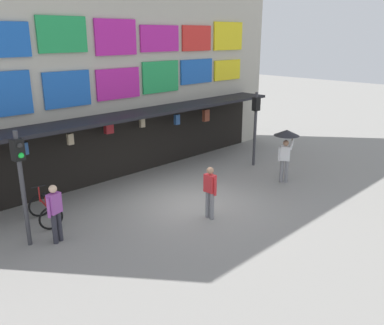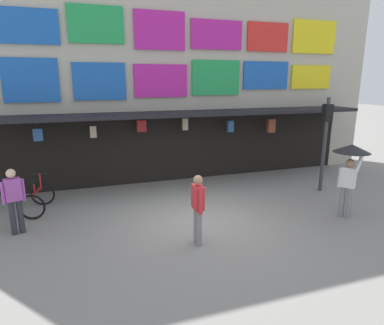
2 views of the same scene
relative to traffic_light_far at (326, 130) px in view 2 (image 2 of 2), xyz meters
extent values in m
plane|color=gray|center=(-4.95, -1.15, -2.14)|extent=(80.00, 80.00, 0.00)
cube|color=#B2AD9E|center=(-4.95, 3.45, 1.86)|extent=(18.00, 1.20, 8.00)
cube|color=black|center=(-4.95, 2.15, 0.46)|extent=(15.30, 1.40, 0.12)
cube|color=blue|center=(-9.17, 2.80, 3.21)|extent=(1.98, 0.08, 1.05)
cube|color=green|center=(-7.06, 2.80, 3.35)|extent=(1.77, 0.08, 1.17)
cube|color=#B71E93|center=(-4.95, 2.80, 3.26)|extent=(1.78, 0.08, 1.28)
cube|color=#B71E93|center=(-2.84, 2.80, 3.20)|extent=(1.98, 0.08, 1.02)
cube|color=red|center=(-0.73, 2.80, 3.20)|extent=(1.73, 0.08, 1.06)
cube|color=yellow|center=(1.38, 2.80, 3.28)|extent=(1.97, 0.08, 1.26)
cube|color=blue|center=(-9.17, 2.80, 1.60)|extent=(1.67, 0.08, 1.38)
cube|color=blue|center=(-7.06, 2.80, 1.56)|extent=(1.73, 0.08, 1.23)
cube|color=#B71E93|center=(-4.95, 2.80, 1.58)|extent=(1.92, 0.08, 1.14)
cube|color=green|center=(-2.84, 2.80, 1.69)|extent=(1.89, 0.08, 1.27)
cube|color=blue|center=(-0.73, 2.80, 1.78)|extent=(1.94, 0.08, 1.05)
cube|color=yellow|center=(1.38, 2.80, 1.72)|extent=(1.84, 0.08, 0.94)
cylinder|color=black|center=(-9.06, 2.20, 0.27)|extent=(0.02, 0.02, 0.26)
cube|color=#2D5693|center=(-9.06, 2.20, -0.05)|extent=(0.28, 0.17, 0.38)
cylinder|color=black|center=(-7.40, 2.27, 0.27)|extent=(0.02, 0.02, 0.26)
cube|color=tan|center=(-7.40, 2.27, -0.05)|extent=(0.21, 0.12, 0.38)
cylinder|color=black|center=(-5.77, 2.38, 0.33)|extent=(0.02, 0.02, 0.13)
cube|color=maroon|center=(-5.77, 2.38, 0.06)|extent=(0.32, 0.19, 0.40)
cylinder|color=black|center=(-4.18, 2.42, 0.33)|extent=(0.02, 0.02, 0.14)
cube|color=tan|center=(-4.18, 2.42, 0.05)|extent=(0.20, 0.12, 0.43)
cylinder|color=black|center=(-2.43, 2.29, 0.26)|extent=(0.02, 0.02, 0.27)
cube|color=#2D5693|center=(-2.43, 2.29, -0.09)|extent=(0.23, 0.14, 0.42)
cylinder|color=black|center=(-0.74, 2.19, 0.27)|extent=(0.02, 0.02, 0.26)
cube|color=brown|center=(-0.74, 2.19, -0.12)|extent=(0.30, 0.18, 0.52)
cube|color=black|center=(-4.95, 2.83, -0.89)|extent=(15.30, 0.04, 2.50)
cylinder|color=#38383D|center=(0.00, -0.01, -0.54)|extent=(0.12, 0.12, 3.20)
cube|color=black|center=(0.00, -0.01, 0.56)|extent=(0.30, 0.26, 0.56)
sphere|color=red|center=(0.01, 0.12, 0.69)|extent=(0.15, 0.15, 0.15)
sphere|color=black|center=(0.01, 0.12, 0.43)|extent=(0.15, 0.15, 0.15)
torus|color=black|center=(-9.03, 1.51, -1.78)|extent=(0.72, 0.17, 0.72)
torus|color=black|center=(-9.20, 0.42, -1.78)|extent=(0.72, 0.17, 0.72)
cylinder|color=#B21E1E|center=(-9.12, 0.97, -1.53)|extent=(0.20, 0.99, 0.05)
cylinder|color=#B21E1E|center=(-9.14, 0.80, -1.36)|extent=(0.04, 0.04, 0.35)
cube|color=black|center=(-9.14, 0.80, -1.17)|extent=(0.13, 0.21, 0.06)
cylinder|color=#B21E1E|center=(-9.04, 1.43, -1.36)|extent=(0.04, 0.04, 0.50)
cylinder|color=black|center=(-9.04, 1.43, -1.11)|extent=(0.44, 0.10, 0.04)
cylinder|color=gray|center=(-5.33, -2.24, -1.70)|extent=(0.14, 0.14, 0.88)
cylinder|color=gray|center=(-5.34, -2.42, -1.70)|extent=(0.14, 0.14, 0.88)
cube|color=red|center=(-5.34, -2.33, -0.98)|extent=(0.23, 0.37, 0.56)
sphere|color=#A87A5B|center=(-5.34, -2.33, -0.57)|extent=(0.22, 0.22, 0.22)
cylinder|color=red|center=(-5.33, -2.11, -1.03)|extent=(0.09, 0.09, 0.56)
cylinder|color=red|center=(-5.34, -2.55, -1.03)|extent=(0.09, 0.09, 0.56)
cylinder|color=gray|center=(-0.94, -2.05, -1.70)|extent=(0.14, 0.14, 0.88)
cylinder|color=gray|center=(-0.85, -2.21, -1.70)|extent=(0.14, 0.14, 0.88)
cube|color=white|center=(-0.89, -2.13, -0.98)|extent=(0.38, 0.42, 0.56)
sphere|color=#A87A5B|center=(-0.89, -2.13, -0.57)|extent=(0.22, 0.22, 0.22)
cylinder|color=white|center=(-1.01, -1.94, -1.03)|extent=(0.09, 0.09, 0.56)
cylinder|color=white|center=(-0.78, -2.32, -0.58)|extent=(0.23, 0.09, 0.48)
cylinder|color=#4C3823|center=(-0.78, -2.32, -0.47)|extent=(0.02, 0.02, 0.55)
cone|color=black|center=(-0.89, -2.13, -0.17)|extent=(0.96, 0.96, 0.22)
cylinder|color=#2D2D38|center=(-9.35, -0.38, -1.70)|extent=(0.14, 0.14, 0.88)
cylinder|color=#2D2D38|center=(-9.52, -0.44, -1.70)|extent=(0.14, 0.14, 0.88)
cube|color=#9E4CA8|center=(-9.44, -0.41, -0.98)|extent=(0.41, 0.33, 0.56)
sphere|color=beige|center=(-9.44, -0.41, -0.57)|extent=(0.22, 0.22, 0.22)
cylinder|color=#9E4CA8|center=(-9.23, -0.34, -1.03)|extent=(0.09, 0.09, 0.56)
cylinder|color=#9E4CA8|center=(-9.64, -0.48, -1.03)|extent=(0.09, 0.09, 0.56)
camera|label=1|loc=(-13.90, -10.17, 3.35)|focal=37.97mm
camera|label=2|loc=(-7.69, -9.03, 1.61)|focal=30.94mm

